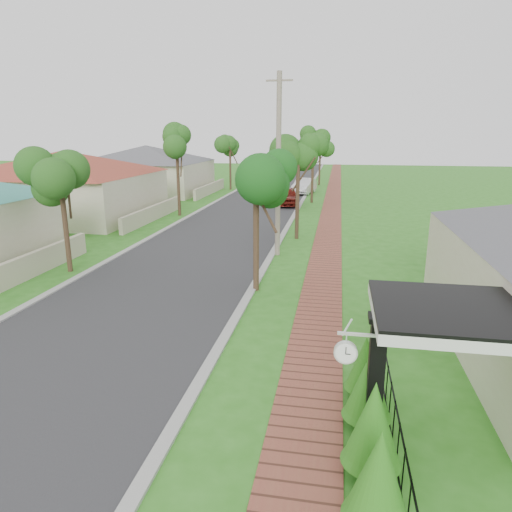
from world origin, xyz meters
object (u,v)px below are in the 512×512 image
Objects in this scene: porch_post at (375,383)px; parked_car_white at (304,186)px; station_clock at (347,351)px; parked_car_red at (288,196)px; near_tree at (256,183)px; utility_pole at (278,166)px.

porch_post is 37.02m from parked_car_white.
station_clock is (-0.58, -0.40, 0.83)m from porch_post.
parked_car_white is at bearing 95.48° from station_clock.
parked_car_red is at bearing 98.36° from station_clock.
utility_pole reaches higher than near_tree.
porch_post is 9.31m from near_tree.
station_clock is at bearing -89.48° from parked_car_red.
near_tree is (0.40, -28.78, 3.31)m from parked_car_white.
parked_car_red is 0.84× the size of near_tree.
porch_post reaches higher than parked_car_red.
porch_post is 3.31× the size of station_clock.
parked_car_white is 28.98m from near_tree.
porch_post is at bearing -88.25° from parked_car_red.
porch_post is 29.61m from parked_car_red.
near_tree reaches higher than station_clock.
utility_pole is at bearing -79.25° from parked_car_white.
parked_car_white reaches higher than parked_car_red.
porch_post is at bearing -74.03° from parked_car_white.
parked_car_white is at bearing 96.44° from porch_post.
utility_pole is (0.50, -23.49, 3.52)m from parked_car_white.
near_tree is at bearing -79.68° from parked_car_white.
parked_car_white is 0.53× the size of utility_pole.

